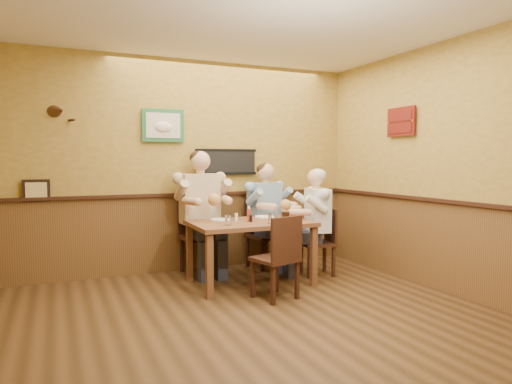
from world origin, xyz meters
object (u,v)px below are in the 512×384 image
hot_sauce_bottle (249,215)px  pepper_shaker (251,219)px  water_glass_left (228,220)px  chair_back_left (200,235)px  water_glass_mid (272,218)px  diner_tan_shirt (200,219)px  chair_near_side (275,257)px  chair_back_right (265,235)px  salt_shaker (236,217)px  diner_white_elder (317,228)px  chair_right_end (317,242)px  cola_tumbler (286,217)px  dining_table (250,229)px  diner_blue_polo (265,221)px

hot_sauce_bottle → pepper_shaker: 0.06m
water_glass_left → chair_back_left: bearing=93.3°
water_glass_mid → diner_tan_shirt: bearing=118.4°
chair_near_side → pepper_shaker: (-0.03, 0.59, 0.34)m
chair_back_right → water_glass_mid: 1.12m
water_glass_mid → salt_shaker: size_ratio=1.40×
chair_back_right → hot_sauce_bottle: size_ratio=5.39×
diner_white_elder → water_glass_mid: bearing=-55.8°
chair_right_end → cola_tumbler: (-0.59, -0.24, 0.38)m
chair_right_end → cola_tumbler: size_ratio=7.23×
water_glass_left → water_glass_mid: water_glass_mid is taller
chair_right_end → hot_sauce_bottle: (-0.98, -0.06, 0.40)m
chair_back_right → diner_tan_shirt: diner_tan_shirt is taller
chair_near_side → diner_white_elder: (0.94, 0.68, 0.17)m
water_glass_mid → dining_table: bearing=115.5°
hot_sauce_bottle → dining_table: bearing=36.8°
chair_back_right → chair_back_left: bearing=165.5°
chair_back_left → chair_right_end: chair_back_left is taller
diner_tan_shirt → water_glass_mid: size_ratio=10.73×
chair_near_side → diner_white_elder: diner_white_elder is taller
chair_near_side → diner_tan_shirt: size_ratio=0.63×
chair_back_left → diner_white_elder: 1.52m
dining_table → cola_tumbler: cola_tumbler is taller
chair_back_right → hot_sauce_bottle: hot_sauce_bottle is taller
hot_sauce_bottle → water_glass_left: bearing=-152.3°
diner_blue_polo → water_glass_mid: size_ratio=9.64×
dining_table → salt_shaker: size_ratio=14.74×
chair_back_right → salt_shaker: 0.98m
hot_sauce_bottle → salt_shaker: (-0.13, 0.08, -0.04)m
diner_blue_polo → water_glass_mid: 1.07m
chair_near_side → diner_blue_polo: size_ratio=0.70×
dining_table → diner_blue_polo: bearing=53.7°
diner_blue_polo → water_glass_mid: (-0.37, -0.99, 0.17)m
water_glass_left → chair_right_end: bearing=10.0°
dining_table → chair_right_end: (0.95, 0.04, -0.23)m
diner_blue_polo → water_glass_left: 1.24m
dining_table → chair_near_side: (0.01, -0.64, -0.21)m
chair_right_end → diner_white_elder: size_ratio=0.70×
cola_tumbler → chair_back_left: bearing=130.0°
chair_back_right → water_glass_left: (-0.86, -0.88, 0.36)m
dining_table → chair_back_right: chair_back_right is taller
chair_near_side → pepper_shaker: size_ratio=11.09×
chair_near_side → water_glass_mid: bearing=-125.9°
chair_right_end → water_glass_left: bearing=-68.3°
chair_near_side → diner_white_elder: 1.18m
chair_right_end → diner_white_elder: 0.18m
chair_back_right → hot_sauce_bottle: (-0.53, -0.71, 0.38)m
diner_tan_shirt → diner_white_elder: (1.35, -0.68, -0.10)m
chair_back_right → diner_white_elder: 0.81m
chair_back_left → dining_table: bearing=-64.1°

